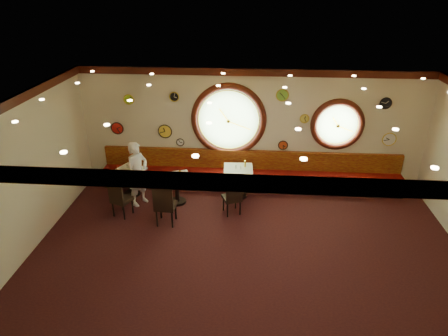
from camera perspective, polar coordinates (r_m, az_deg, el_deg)
floor at (r=8.66m, az=3.28°, el=-11.43°), size 9.00×6.00×0.00m
ceiling at (r=7.21m, az=3.91°, el=9.38°), size 9.00×6.00×0.02m
wall_back at (r=10.56m, az=3.92°, el=5.51°), size 9.00×0.02×3.20m
wall_front at (r=5.32m, az=2.83°, el=-16.99°), size 9.00×0.02×3.20m
wall_left at (r=9.04m, az=-26.29°, el=-0.76°), size 0.02×6.00×3.20m
molding_back at (r=10.10m, az=4.18°, el=13.50°), size 9.00×0.10×0.18m
molding_front at (r=4.49m, az=3.26°, el=-2.17°), size 9.00×0.10×0.18m
molding_left at (r=8.52m, az=-27.94°, el=8.38°), size 0.10×6.00×0.18m
banquette_base at (r=10.91m, az=3.67°, el=-2.42°), size 8.00×0.55×0.20m
banquette_seat at (r=10.79m, az=3.71°, el=-1.25°), size 8.00×0.55×0.30m
banquette_back at (r=10.82m, az=3.79°, el=1.17°), size 8.00×0.10×0.55m
porthole_left_glass at (r=10.49m, az=0.66°, el=6.88°), size 1.66×0.02×1.66m
porthole_left_frame at (r=10.48m, az=0.66°, el=6.86°), size 1.98×0.18×1.98m
porthole_left_ring at (r=10.45m, az=0.65°, el=6.81°), size 1.61×0.03×1.61m
porthole_right_glass at (r=10.70m, az=15.88°, el=6.00°), size 1.10×0.02×1.10m
porthole_right_frame at (r=10.69m, az=15.89°, el=5.97°), size 1.38×0.18×1.38m
porthole_right_ring at (r=10.66m, az=15.92°, el=5.92°), size 1.09×0.03×1.09m
wall_clock_0 at (r=10.26m, az=8.34°, el=10.27°), size 0.30×0.03×0.30m
wall_clock_1 at (r=11.13m, az=22.52°, el=3.82°), size 0.34×0.03×0.34m
wall_clock_2 at (r=10.79m, az=-13.44°, el=9.50°), size 0.26×0.03×0.26m
wall_clock_3 at (r=10.81m, az=-8.42°, el=5.22°), size 0.36×0.03×0.36m
wall_clock_4 at (r=10.77m, az=22.09°, el=8.59°), size 0.28×0.03×0.28m
wall_clock_5 at (r=10.49m, az=11.43°, el=6.94°), size 0.22×0.03×0.22m
wall_clock_6 at (r=11.15m, az=-15.00°, el=5.52°), size 0.32×0.03×0.32m
wall_clock_7 at (r=10.69m, az=8.42°, el=3.25°), size 0.24×0.03×0.24m
wall_clock_8 at (r=10.84m, az=-6.25°, el=3.70°), size 0.20×0.03×0.20m
wall_clock_9 at (r=10.47m, az=-7.12°, el=10.08°), size 0.24×0.03×0.24m
table_a at (r=10.69m, az=-13.23°, el=-1.52°), size 0.89×0.89×0.74m
table_b at (r=10.11m, az=-6.76°, el=-2.61°), size 0.86×0.86×0.74m
table_c at (r=10.31m, az=2.03°, el=-1.58°), size 0.77×0.77×0.81m
chair_a at (r=9.73m, az=-14.80°, el=-3.89°), size 0.53×0.53×0.61m
chair_b at (r=9.16m, az=-8.53°, el=-4.77°), size 0.47×0.47×0.67m
chair_c at (r=9.50m, az=1.30°, el=-3.79°), size 0.53×0.53×0.60m
condiment_a_salt at (r=10.65m, az=-13.68°, el=0.24°), size 0.03×0.03×0.10m
condiment_b_salt at (r=10.00m, az=-7.34°, el=-0.91°), size 0.03×0.03×0.10m
condiment_c_salt at (r=10.15m, az=1.70°, el=0.16°), size 0.04×0.04×0.10m
condiment_a_pepper at (r=10.51m, az=-13.38°, el=-0.02°), size 0.04×0.04×0.11m
condiment_b_pepper at (r=9.92m, az=-6.83°, el=-1.05°), size 0.04×0.04×0.11m
condiment_c_pepper at (r=10.13m, az=2.40°, el=0.07°), size 0.03×0.03×0.09m
condiment_a_bottle at (r=10.55m, az=-13.10°, el=0.31°), size 0.05×0.05×0.17m
condiment_b_bottle at (r=9.99m, az=-6.33°, el=-0.71°), size 0.05×0.05×0.15m
condiment_c_bottle at (r=10.25m, az=3.01°, el=0.63°), size 0.05×0.05×0.17m
waiter at (r=10.07m, az=-12.20°, el=-0.82°), size 0.66×0.72×1.66m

